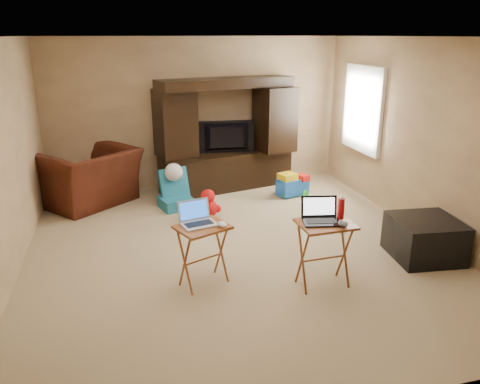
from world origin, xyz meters
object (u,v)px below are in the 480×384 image
object	(u,v)px
entertainment_center	(226,135)
mouse_right	(343,223)
tray_table_left	(203,255)
laptop_left	(199,214)
plush_toy	(208,203)
tray_table_right	(324,254)
mouse_left	(222,224)
ottoman	(425,238)
water_bottle	(341,209)
laptop_right	(322,212)
push_toy	(293,184)
television	(227,138)
child_rocker	(175,189)
recliner	(89,177)

from	to	relation	value
entertainment_center	mouse_right	xyz separation A→B (m)	(0.36, -3.61, -0.19)
tray_table_left	laptop_left	distance (m)	0.45
entertainment_center	plush_toy	world-z (taller)	entertainment_center
tray_table_right	mouse_right	bearing A→B (deg)	-44.81
mouse_left	tray_table_left	bearing A→B (deg)	159.78
ottoman	tray_table_left	size ratio (longest dim) A/B	1.12
entertainment_center	mouse_left	world-z (taller)	entertainment_center
mouse_left	water_bottle	bearing A→B (deg)	-8.98
mouse_right	water_bottle	xyz separation A→B (m)	(0.07, 0.20, 0.08)
ottoman	tray_table_left	world-z (taller)	tray_table_left
laptop_right	mouse_right	size ratio (longest dim) A/B	2.58
tray_table_right	push_toy	bearing A→B (deg)	73.41
ottoman	tray_table_left	xyz separation A→B (m)	(-2.64, 0.03, 0.09)
plush_toy	mouse_left	size ratio (longest dim) A/B	3.19
tray_table_left	television	bearing A→B (deg)	49.61
push_toy	laptop_left	xyz separation A→B (m)	(-1.97, -2.45, 0.59)
tray_table_left	laptop_left	xyz separation A→B (m)	(-0.03, 0.03, 0.45)
laptop_right	ottoman	bearing A→B (deg)	22.78
television	child_rocker	xyz separation A→B (m)	(-0.98, -0.74, -0.59)
entertainment_center	laptop_left	world-z (taller)	entertainment_center
child_rocker	plush_toy	bearing A→B (deg)	-66.69
plush_toy	tray_table_right	bearing A→B (deg)	-70.05
recliner	laptop_left	size ratio (longest dim) A/B	3.83
child_rocker	plush_toy	distance (m)	0.65
tray_table_left	laptop_left	size ratio (longest dim) A/B	1.91
recliner	laptop_right	xyz separation A→B (m)	(2.43, -3.23, 0.40)
laptop_right	tray_table_left	bearing A→B (deg)	176.25
ottoman	tray_table_right	size ratio (longest dim) A/B	1.04
tray_table_right	laptop_right	size ratio (longest dim) A/B	1.91
entertainment_center	mouse_left	xyz separation A→B (m)	(-0.79, -3.21, -0.24)
laptop_left	mouse_left	xyz separation A→B (m)	(0.22, -0.10, -0.09)
television	child_rocker	distance (m)	1.36
laptop_right	water_bottle	bearing A→B (deg)	25.72
mouse_left	television	bearing A→B (deg)	75.97
plush_toy	water_bottle	xyz separation A→B (m)	(1.00, -2.13, 0.60)
mouse_left	tray_table_right	bearing A→B (deg)	-14.98
recliner	tray_table_left	xyz separation A→B (m)	(1.26, -2.91, -0.10)
recliner	plush_toy	world-z (taller)	recliner
child_rocker	push_toy	bearing A→B (deg)	-12.33
television	water_bottle	bearing A→B (deg)	103.00
recliner	television	bearing A→B (deg)	145.33
push_toy	laptop_left	bearing A→B (deg)	-147.01
plush_toy	tray_table_right	size ratio (longest dim) A/B	0.61
laptop_right	mouse_right	distance (m)	0.24
recliner	tray_table_left	bearing A→B (deg)	73.92
recliner	tray_table_right	bearing A→B (deg)	87.69
tray_table_right	water_bottle	world-z (taller)	water_bottle
entertainment_center	child_rocker	bearing A→B (deg)	-155.03
tray_table_right	laptop_right	xyz separation A→B (m)	(-0.04, 0.02, 0.47)
tray_table_right	recliner	bearing A→B (deg)	125.18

